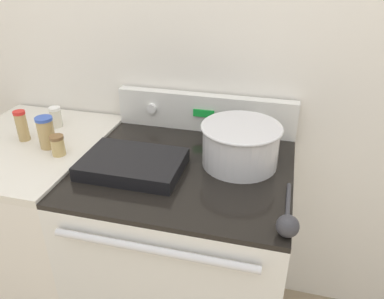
{
  "coord_description": "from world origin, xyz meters",
  "views": [
    {
      "loc": [
        0.32,
        -0.79,
        1.6
      ],
      "look_at": [
        0.02,
        0.36,
        0.96
      ],
      "focal_mm": 35.0,
      "sensor_mm": 36.0,
      "label": 1
    }
  ],
  "objects_px": {
    "ladle": "(288,223)",
    "spice_jar_red_cap": "(22,126)",
    "mixing_bowl": "(241,143)",
    "casserole_dish": "(133,163)",
    "spice_jar_brown_cap": "(58,145)",
    "spice_jar_blue_cap": "(46,132)",
    "spice_jar_white_cap": "(56,117)"
  },
  "relations": [
    {
      "from": "ladle",
      "to": "spice_jar_red_cap",
      "type": "relative_size",
      "value": 2.24
    },
    {
      "from": "casserole_dish",
      "to": "spice_jar_white_cap",
      "type": "xyz_separation_m",
      "value": [
        -0.45,
        0.24,
        0.03
      ]
    },
    {
      "from": "mixing_bowl",
      "to": "spice_jar_blue_cap",
      "type": "distance_m",
      "value": 0.74
    },
    {
      "from": "casserole_dish",
      "to": "ladle",
      "type": "distance_m",
      "value": 0.58
    },
    {
      "from": "spice_jar_brown_cap",
      "to": "spice_jar_blue_cap",
      "type": "height_order",
      "value": "spice_jar_blue_cap"
    },
    {
      "from": "spice_jar_blue_cap",
      "to": "spice_jar_red_cap",
      "type": "relative_size",
      "value": 1.01
    },
    {
      "from": "spice_jar_white_cap",
      "to": "mixing_bowl",
      "type": "bearing_deg",
      "value": -7.06
    },
    {
      "from": "spice_jar_brown_cap",
      "to": "spice_jar_white_cap",
      "type": "bearing_deg",
      "value": 123.56
    },
    {
      "from": "casserole_dish",
      "to": "mixing_bowl",
      "type": "bearing_deg",
      "value": 21.27
    },
    {
      "from": "casserole_dish",
      "to": "spice_jar_red_cap",
      "type": "bearing_deg",
      "value": 169.67
    },
    {
      "from": "spice_jar_brown_cap",
      "to": "spice_jar_red_cap",
      "type": "relative_size",
      "value": 0.63
    },
    {
      "from": "casserole_dish",
      "to": "spice_jar_white_cap",
      "type": "relative_size",
      "value": 3.96
    },
    {
      "from": "mixing_bowl",
      "to": "spice_jar_brown_cap",
      "type": "xyz_separation_m",
      "value": [
        -0.67,
        -0.12,
        -0.03
      ]
    },
    {
      "from": "spice_jar_white_cap",
      "to": "spice_jar_brown_cap",
      "type": "bearing_deg",
      "value": -56.44
    },
    {
      "from": "spice_jar_blue_cap",
      "to": "ladle",
      "type": "bearing_deg",
      "value": -15.66
    },
    {
      "from": "casserole_dish",
      "to": "spice_jar_red_cap",
      "type": "relative_size",
      "value": 2.82
    },
    {
      "from": "ladle",
      "to": "spice_jar_blue_cap",
      "type": "bearing_deg",
      "value": 164.34
    },
    {
      "from": "ladle",
      "to": "spice_jar_white_cap",
      "type": "distance_m",
      "value": 1.09
    },
    {
      "from": "mixing_bowl",
      "to": "spice_jar_red_cap",
      "type": "xyz_separation_m",
      "value": [
        -0.87,
        -0.05,
        -0.01
      ]
    },
    {
      "from": "casserole_dish",
      "to": "spice_jar_brown_cap",
      "type": "relative_size",
      "value": 4.51
    },
    {
      "from": "casserole_dish",
      "to": "ladle",
      "type": "height_order",
      "value": "ladle"
    },
    {
      "from": "mixing_bowl",
      "to": "casserole_dish",
      "type": "height_order",
      "value": "mixing_bowl"
    },
    {
      "from": "spice_jar_brown_cap",
      "to": "spice_jar_white_cap",
      "type": "relative_size",
      "value": 0.88
    },
    {
      "from": "ladle",
      "to": "spice_jar_white_cap",
      "type": "bearing_deg",
      "value": 156.26
    },
    {
      "from": "mixing_bowl",
      "to": "spice_jar_white_cap",
      "type": "relative_size",
      "value": 3.25
    },
    {
      "from": "ladle",
      "to": "spice_jar_red_cap",
      "type": "height_order",
      "value": "spice_jar_red_cap"
    },
    {
      "from": "casserole_dish",
      "to": "spice_jar_white_cap",
      "type": "bearing_deg",
      "value": 152.0
    },
    {
      "from": "ladle",
      "to": "spice_jar_brown_cap",
      "type": "xyz_separation_m",
      "value": [
        -0.85,
        0.21,
        0.02
      ]
    },
    {
      "from": "casserole_dish",
      "to": "spice_jar_white_cap",
      "type": "height_order",
      "value": "spice_jar_white_cap"
    },
    {
      "from": "spice_jar_blue_cap",
      "to": "casserole_dish",
      "type": "bearing_deg",
      "value": -9.2
    },
    {
      "from": "mixing_bowl",
      "to": "spice_jar_red_cap",
      "type": "height_order",
      "value": "mixing_bowl"
    },
    {
      "from": "casserole_dish",
      "to": "ladle",
      "type": "relative_size",
      "value": 1.26
    }
  ]
}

